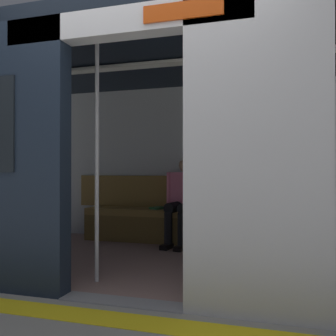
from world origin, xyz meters
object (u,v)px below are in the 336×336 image
person_seated (184,194)px  book (159,208)px  train_car (163,120)px  grab_pole_far (192,159)px  handbag (219,204)px  grab_pole_door (97,159)px  bench_seat (191,218)px

person_seated → book: 0.44m
train_car → grab_pole_far: (-0.48, 0.73, -0.44)m
handbag → grab_pole_far: grab_pole_far is taller
grab_pole_far → book: bearing=-64.1°
handbag → train_car: bearing=68.7°
grab_pole_door → grab_pole_far: (-0.83, -0.07, 0.00)m
book → grab_pole_door: size_ratio=0.10×
bench_seat → grab_pole_far: grab_pole_far is taller
bench_seat → person_seated: person_seated is taller
person_seated → grab_pole_far: grab_pole_far is taller
person_seated → book: (0.38, -0.09, -0.21)m
person_seated → handbag: bearing=-167.8°
handbag → bench_seat: bearing=6.7°
handbag → person_seated: bearing=12.2°
bench_seat → handbag: handbag is taller
person_seated → bench_seat: bearing=-145.5°
bench_seat → handbag: 0.41m
train_car → handbag: size_ratio=24.62×
grab_pole_door → grab_pole_far: 0.83m
train_car → handbag: train_car is taller
person_seated → grab_pole_door: size_ratio=0.55×
person_seated → grab_pole_far: (-0.49, 1.72, 0.40)m
grab_pole_door → handbag: bearing=-112.3°
person_seated → handbag: 0.47m
train_car → grab_pole_door: (0.35, 0.81, -0.44)m
train_car → grab_pole_far: bearing=123.0°
bench_seat → grab_pole_far: 1.96m
bench_seat → handbag: bearing=-173.3°
grab_pole_door → grab_pole_far: same height
bench_seat → book: 0.48m
train_car → grab_pole_door: 0.99m
bench_seat → handbag: (-0.36, -0.04, 0.19)m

